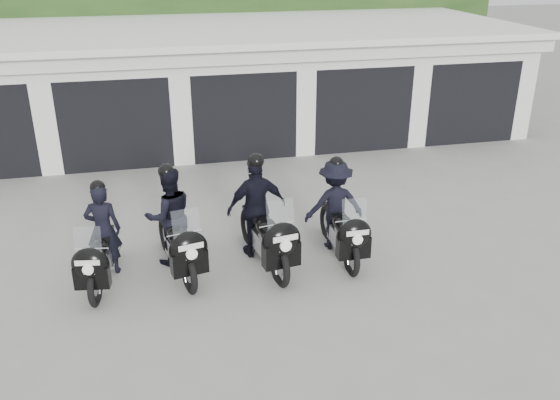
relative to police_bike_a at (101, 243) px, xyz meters
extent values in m
plane|color=gray|center=(3.26, -0.22, -0.67)|extent=(80.00, 80.00, 0.00)
cube|color=silver|center=(3.26, 8.28, 0.73)|extent=(16.00, 6.00, 2.80)
cube|color=silver|center=(3.26, 8.08, 2.21)|extent=(16.40, 6.80, 0.16)
cube|color=silver|center=(3.26, 5.03, 1.98)|extent=(16.40, 0.12, 0.40)
cube|color=black|center=(3.26, 5.26, -0.55)|extent=(16.00, 0.06, 0.24)
cube|color=silver|center=(-1.39, 5.43, 0.73)|extent=(0.50, 0.50, 2.80)
cube|color=black|center=(0.16, 6.48, 0.43)|extent=(2.60, 2.60, 2.20)
cube|color=silver|center=(0.16, 5.43, 1.83)|extent=(2.60, 0.50, 0.60)
cube|color=silver|center=(1.71, 5.43, 0.73)|extent=(0.50, 0.50, 2.80)
cube|color=black|center=(3.26, 6.48, 0.43)|extent=(2.60, 2.60, 2.20)
cube|color=silver|center=(3.26, 5.43, 1.83)|extent=(2.60, 0.50, 0.60)
cube|color=silver|center=(4.81, 5.43, 0.73)|extent=(0.50, 0.50, 2.80)
cube|color=black|center=(6.36, 6.48, 0.43)|extent=(2.60, 2.60, 2.20)
cube|color=silver|center=(6.36, 5.43, 1.83)|extent=(2.60, 0.50, 0.60)
cube|color=silver|center=(7.91, 5.43, 0.73)|extent=(0.50, 0.50, 2.80)
cube|color=black|center=(9.46, 6.48, 0.43)|extent=(2.60, 2.60, 2.20)
cube|color=silver|center=(9.46, 5.43, 1.83)|extent=(2.60, 0.50, 0.60)
cube|color=silver|center=(11.01, 5.43, 0.73)|extent=(0.50, 0.50, 2.80)
cube|color=#1C3A15|center=(3.26, 12.28, 1.48)|extent=(20.00, 2.00, 4.30)
cylinder|color=black|center=(-3.24, 13.78, 0.98)|extent=(0.24, 0.24, 3.30)
cylinder|color=black|center=(6.26, 13.78, 0.98)|extent=(0.24, 0.24, 3.30)
cylinder|color=black|center=(10.76, 13.78, 0.98)|extent=(0.24, 0.24, 3.30)
torus|color=black|center=(-0.10, -0.64, -0.39)|extent=(0.20, 0.66, 0.66)
torus|color=black|center=(0.10, 0.64, -0.39)|extent=(0.20, 0.66, 0.66)
cube|color=#B4B3B9|center=(0.00, 0.02, -0.33)|extent=(0.31, 0.52, 0.29)
cube|color=black|center=(0.00, 0.00, -0.48)|extent=(0.25, 1.16, 0.05)
ellipsoid|color=black|center=(-0.02, -0.13, -0.03)|extent=(0.37, 0.56, 0.26)
cube|color=black|center=(0.04, 0.25, -0.01)|extent=(0.31, 0.52, 0.09)
ellipsoid|color=black|center=(-0.11, -0.71, 0.03)|extent=(0.60, 0.38, 0.54)
cube|color=black|center=(-0.11, -0.71, -0.18)|extent=(0.54, 0.28, 0.36)
cube|color=#B2BFC6|center=(-0.11, -0.68, 0.39)|extent=(0.41, 0.16, 0.46)
cylinder|color=silver|center=(-0.08, -0.53, 0.19)|extent=(0.50, 0.10, 0.03)
cube|color=white|center=(-0.14, -0.86, 0.13)|extent=(0.36, 0.07, 0.08)
cube|color=white|center=(-0.13, -0.83, -0.03)|extent=(0.16, 0.04, 0.09)
imported|color=black|center=(0.04, 0.26, 0.11)|extent=(0.63, 0.46, 1.58)
sphere|color=black|center=(0.04, 0.26, 0.85)|extent=(0.24, 0.24, 0.24)
torus|color=black|center=(1.33, -0.60, -0.37)|extent=(0.25, 0.72, 0.71)
torus|color=black|center=(1.04, 0.78, -0.37)|extent=(0.25, 0.72, 0.71)
cube|color=#B4B3B9|center=(1.18, 0.11, -0.30)|extent=(0.36, 0.58, 0.31)
cube|color=black|center=(1.18, 0.09, -0.46)|extent=(0.33, 1.26, 0.06)
ellipsoid|color=black|center=(1.21, -0.05, 0.03)|extent=(0.42, 0.62, 0.28)
cube|color=black|center=(1.13, 0.36, 0.05)|extent=(0.36, 0.58, 0.10)
ellipsoid|color=black|center=(1.34, -0.68, 0.09)|extent=(0.67, 0.44, 0.59)
cube|color=black|center=(1.34, -0.68, -0.14)|extent=(0.60, 0.32, 0.39)
cube|color=#B2BFC6|center=(1.34, -0.65, 0.48)|extent=(0.44, 0.20, 0.50)
cylinder|color=silver|center=(1.30, -0.48, 0.27)|extent=(0.54, 0.14, 0.03)
cube|color=white|center=(1.37, -0.84, 0.21)|extent=(0.39, 0.09, 0.09)
cube|color=white|center=(1.37, -0.81, 0.03)|extent=(0.18, 0.05, 0.10)
imported|color=black|center=(1.13, 0.38, 0.19)|extent=(0.95, 0.80, 1.72)
sphere|color=black|center=(1.13, 0.38, 0.99)|extent=(0.26, 0.26, 0.26)
torus|color=black|center=(2.77, -0.72, -0.36)|extent=(0.23, 0.76, 0.75)
torus|color=black|center=(2.53, 0.74, -0.36)|extent=(0.23, 0.76, 0.75)
cube|color=#B4B3B9|center=(2.65, 0.03, -0.28)|extent=(0.35, 0.60, 0.33)
cube|color=black|center=(2.65, 0.01, -0.45)|extent=(0.29, 1.33, 0.06)
ellipsoid|color=black|center=(2.67, -0.14, 0.07)|extent=(0.42, 0.64, 0.30)
cube|color=black|center=(2.60, 0.30, 0.09)|extent=(0.35, 0.60, 0.10)
ellipsoid|color=black|center=(2.78, -0.80, 0.13)|extent=(0.69, 0.44, 0.62)
cube|color=black|center=(2.78, -0.80, -0.11)|extent=(0.62, 0.32, 0.41)
cube|color=#B2BFC6|center=(2.77, -0.77, 0.54)|extent=(0.46, 0.19, 0.52)
cylinder|color=silver|center=(2.75, -0.60, 0.31)|extent=(0.57, 0.12, 0.03)
cube|color=white|center=(2.81, -0.97, 0.25)|extent=(0.41, 0.08, 0.09)
cube|color=white|center=(2.80, -0.94, 0.07)|extent=(0.18, 0.04, 0.10)
imported|color=black|center=(2.60, 0.32, 0.23)|extent=(1.14, 0.76, 1.80)
sphere|color=black|center=(2.60, 0.32, 1.07)|extent=(0.28, 0.28, 0.28)
torus|color=black|center=(4.00, -0.67, -0.38)|extent=(0.10, 0.69, 0.69)
torus|color=black|center=(4.00, 0.68, -0.38)|extent=(0.10, 0.69, 0.69)
cube|color=#B4B3B9|center=(4.00, 0.03, -0.32)|extent=(0.24, 0.52, 0.30)
cube|color=black|center=(4.00, 0.01, -0.47)|extent=(0.08, 1.22, 0.06)
ellipsoid|color=black|center=(4.00, -0.13, 0.00)|extent=(0.30, 0.54, 0.27)
cube|color=black|center=(4.00, 0.27, 0.02)|extent=(0.24, 0.52, 0.09)
ellipsoid|color=black|center=(4.00, -0.74, 0.06)|extent=(0.59, 0.31, 0.56)
cube|color=black|center=(4.00, -0.74, -0.16)|extent=(0.54, 0.21, 0.38)
cube|color=#B2BFC6|center=(4.00, -0.71, 0.43)|extent=(0.41, 0.11, 0.48)
cylinder|color=silver|center=(4.00, -0.55, 0.23)|extent=(0.53, 0.03, 0.03)
cube|color=white|center=(4.00, -0.90, 0.17)|extent=(0.38, 0.01, 0.08)
cube|color=white|center=(4.00, -0.87, 0.00)|extent=(0.17, 0.01, 0.09)
imported|color=black|center=(4.00, 0.29, 0.15)|extent=(1.06, 0.55, 1.65)
sphere|color=black|center=(4.00, 0.29, 0.92)|extent=(0.25, 0.25, 0.25)
camera|label=1|loc=(0.91, -8.81, 4.41)|focal=38.00mm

